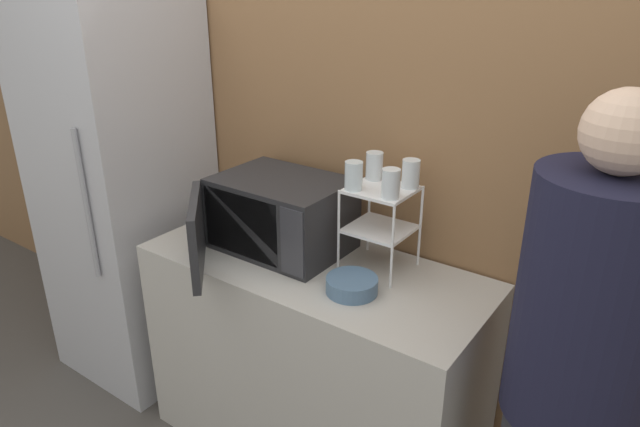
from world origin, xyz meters
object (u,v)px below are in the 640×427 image
(glass_back_right, at_px, (411,174))
(refrigerator, at_px, (124,194))
(microwave, at_px, (278,215))
(glass_front_right, at_px, (391,184))
(glass_front_left, at_px, (354,176))
(person, at_px, (577,362))
(glass_back_left, at_px, (374,166))
(bowl, at_px, (352,285))
(dish_rack, at_px, (381,211))

(glass_back_right, height_order, refrigerator, refrigerator)
(microwave, height_order, glass_front_right, glass_front_right)
(glass_front_left, height_order, person, person)
(glass_front_right, distance_m, glass_back_left, 0.20)
(glass_front_left, distance_m, glass_front_right, 0.15)
(glass_front_right, xyz_separation_m, glass_back_left, (-0.15, 0.14, 0.00))
(person, height_order, refrigerator, refrigerator)
(microwave, bearing_deg, person, -6.60)
(glass_back_right, xyz_separation_m, bowl, (-0.06, -0.29, -0.35))
(dish_rack, xyz_separation_m, glass_front_left, (-0.08, -0.07, 0.15))
(glass_back_left, height_order, bowl, glass_back_left)
(person, xyz_separation_m, refrigerator, (-2.16, 0.09, -0.00))
(person, bearing_deg, glass_back_left, 160.32)
(glass_front_left, relative_size, person, 0.06)
(glass_back_right, bearing_deg, bowl, -102.12)
(glass_back_left, bearing_deg, glass_front_right, -43.13)
(microwave, distance_m, bowl, 0.47)
(microwave, distance_m, person, 1.22)
(glass_back_right, distance_m, bowl, 0.46)
(glass_front_right, distance_m, refrigerator, 1.49)
(bowl, xyz_separation_m, refrigerator, (-1.39, 0.07, 0.01))
(microwave, distance_m, glass_back_left, 0.45)
(microwave, distance_m, refrigerator, 0.96)
(microwave, height_order, glass_back_right, glass_back_right)
(microwave, xyz_separation_m, refrigerator, (-0.95, -0.05, -0.11))
(microwave, xyz_separation_m, glass_front_right, (0.50, 0.03, 0.23))
(glass_back_right, distance_m, glass_back_left, 0.16)
(bowl, bearing_deg, person, -1.25)
(dish_rack, distance_m, refrigerator, 1.40)
(glass_front_left, xyz_separation_m, glass_back_right, (0.16, 0.14, 0.00))
(glass_back_left, relative_size, person, 0.06)
(refrigerator, bearing_deg, glass_front_right, 3.05)
(dish_rack, xyz_separation_m, glass_back_right, (0.08, 0.07, 0.15))
(glass_back_left, xyz_separation_m, person, (0.86, -0.31, -0.34))
(dish_rack, bearing_deg, glass_back_right, 40.83)
(refrigerator, bearing_deg, person, -2.40)
(bowl, relative_size, refrigerator, 0.10)
(bowl, bearing_deg, refrigerator, 176.96)
(dish_rack, relative_size, glass_front_left, 3.10)
(microwave, height_order, glass_front_left, glass_front_left)
(dish_rack, relative_size, glass_back_right, 3.10)
(glass_front_left, height_order, bowl, glass_front_left)
(glass_back_right, height_order, bowl, glass_back_right)
(microwave, relative_size, bowl, 3.72)
(microwave, height_order, glass_back_left, glass_back_left)
(glass_back_right, bearing_deg, glass_back_left, 179.18)
(glass_back_right, distance_m, glass_front_right, 0.14)
(dish_rack, distance_m, glass_front_right, 0.18)
(bowl, bearing_deg, glass_back_left, 107.86)
(refrigerator, bearing_deg, glass_back_right, 8.34)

